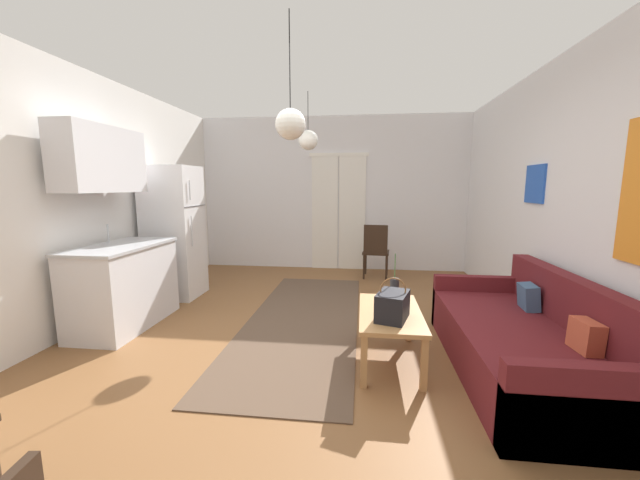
% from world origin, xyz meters
% --- Properties ---
extents(ground_plane, '(5.33, 7.34, 0.10)m').
position_xyz_m(ground_plane, '(0.00, 0.00, -0.05)').
color(ground_plane, brown).
extents(wall_back, '(4.93, 0.13, 2.72)m').
position_xyz_m(wall_back, '(0.00, 3.42, 1.35)').
color(wall_back, silver).
rests_on(wall_back, ground_plane).
extents(wall_right, '(0.12, 6.94, 2.72)m').
position_xyz_m(wall_right, '(2.41, -0.00, 1.36)').
color(wall_right, silver).
rests_on(wall_right, ground_plane).
extents(wall_left, '(0.12, 6.94, 2.72)m').
position_xyz_m(wall_left, '(-2.41, 0.00, 1.36)').
color(wall_left, white).
rests_on(wall_left, ground_plane).
extents(area_rug, '(1.22, 3.49, 0.01)m').
position_xyz_m(area_rug, '(-0.09, 0.74, 0.01)').
color(area_rug, brown).
rests_on(area_rug, ground_plane).
extents(couch, '(0.95, 2.02, 0.80)m').
position_xyz_m(couch, '(1.90, -0.18, 0.25)').
color(couch, '#5B191E').
rests_on(couch, ground_plane).
extents(coffee_table, '(0.52, 0.97, 0.45)m').
position_xyz_m(coffee_table, '(0.80, -0.11, 0.39)').
color(coffee_table, '#B27F4C').
rests_on(coffee_table, ground_plane).
extents(bamboo_vase, '(0.08, 0.08, 0.48)m').
position_xyz_m(bamboo_vase, '(0.84, 0.01, 0.58)').
color(bamboo_vase, '#2D2D33').
rests_on(bamboo_vase, coffee_table).
extents(handbag, '(0.31, 0.37, 0.34)m').
position_xyz_m(handbag, '(0.81, -0.29, 0.56)').
color(handbag, black).
rests_on(handbag, coffee_table).
extents(refrigerator, '(0.67, 0.61, 1.77)m').
position_xyz_m(refrigerator, '(-1.98, 1.45, 0.88)').
color(refrigerator, white).
rests_on(refrigerator, ground_plane).
extents(kitchen_counter, '(0.62, 1.19, 2.10)m').
position_xyz_m(kitchen_counter, '(-2.02, 0.37, 0.80)').
color(kitchen_counter, silver).
rests_on(kitchen_counter, ground_plane).
extents(accent_chair, '(0.46, 0.44, 0.89)m').
position_xyz_m(accent_chair, '(0.78, 2.72, 0.49)').
color(accent_chair, black).
rests_on(accent_chair, ground_plane).
extents(pendant_lamp_near, '(0.22, 0.22, 0.88)m').
position_xyz_m(pendant_lamp_near, '(0.02, -0.44, 1.95)').
color(pendant_lamp_near, black).
extents(pendant_lamp_far, '(0.26, 0.26, 0.75)m').
position_xyz_m(pendant_lamp_far, '(-0.18, 1.73, 2.10)').
color(pendant_lamp_far, black).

